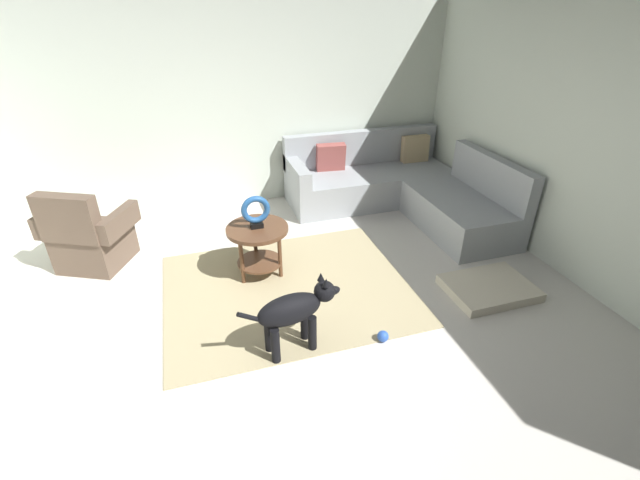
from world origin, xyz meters
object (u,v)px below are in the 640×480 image
armchair (89,238)px  dog_toy_ball (383,336)px  dog (295,311)px  side_table (258,238)px  sectional_couch (400,189)px  torus_sculpture (256,211)px  dog_bed_mat (489,288)px

armchair → dog_toy_ball: size_ratio=10.32×
dog → side_table: bearing=174.0°
sectional_couch → torus_sculpture: bearing=-154.1°
sectional_couch → dog_bed_mat: bearing=-90.2°
dog_bed_mat → dog_toy_ball: bearing=-165.7°
dog → dog_bed_mat: bearing=85.7°
armchair → dog_bed_mat: armchair is taller
sectional_couch → dog: sectional_couch is taller
armchair → torus_sculpture: (1.62, -0.70, 0.39)m
side_table → dog_toy_ball: (0.78, -1.27, -0.37)m
dog → dog_toy_ball: dog is taller
side_table → torus_sculpture: bearing=180.0°
dog_bed_mat → armchair: bearing=155.6°
dog → torus_sculpture: bearing=174.0°
dog → dog_toy_ball: (0.70, -0.13, -0.33)m
side_table → dog_toy_ball: 1.54m
dog → armchair: bearing=-147.1°
dog_bed_mat → dog: bearing=-174.6°
torus_sculpture → side_table: bearing=0.0°
torus_sculpture → dog: size_ratio=0.39×
armchair → torus_sculpture: size_ratio=3.01×
dog_bed_mat → dog: 1.99m
dog → sectional_couch: bearing=127.7°
sectional_couch → dog_bed_mat: (-0.01, -1.94, -0.24)m
dog_bed_mat → dog: size_ratio=0.95×
armchair → side_table: bearing=2.8°
side_table → dog_toy_ball: size_ratio=6.31×
sectional_couch → dog: (-1.96, -2.13, 0.09)m
torus_sculpture → dog: torus_sculpture is taller
side_table → sectional_couch: bearing=25.9°
dog_bed_mat → dog_toy_ball: (-1.25, -0.32, 0.00)m
side_table → dog_bed_mat: size_ratio=0.75×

